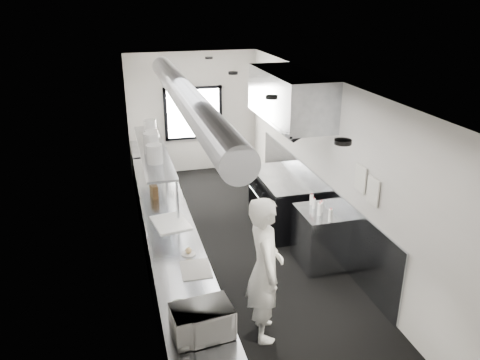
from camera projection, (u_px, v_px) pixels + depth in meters
floor at (237, 250)px, 7.91m from camera, size 3.00×8.00×0.01m
ceiling at (237, 82)px, 6.87m from camera, size 3.00×8.00×0.01m
wall_back at (193, 113)px, 10.98m from camera, size 3.00×0.02×2.80m
wall_front at (363, 342)px, 3.80m from camera, size 3.00×0.02×2.80m
wall_left at (139, 181)px, 7.03m from camera, size 0.02×8.00×2.80m
wall_right at (325, 164)px, 7.75m from camera, size 0.02×8.00×2.80m
wall_cladding at (314, 203)px, 8.33m from camera, size 0.03×5.50×1.10m
hvac_duct at (185, 96)px, 7.16m from camera, size 0.40×6.40×0.40m
service_window at (194, 113)px, 10.95m from camera, size 1.36×0.05×1.25m
exhaust_hood at (289, 96)px, 7.92m from camera, size 0.81×2.20×0.88m
prep_counter at (171, 250)px, 7.02m from camera, size 0.70×6.00×0.90m
pass_shelf at (153, 151)px, 7.95m from camera, size 0.45×3.00×0.68m
range at (282, 201)px, 8.61m from camera, size 0.88×1.60×0.94m
bottle_station at (319, 237)px, 7.39m from camera, size 0.65×0.80×0.90m
far_work_table at (149, 167)px, 10.34m from camera, size 0.70×1.20×0.90m
notice_sheet_a at (360, 178)px, 6.60m from camera, size 0.02×0.28×0.38m
notice_sheet_b at (373, 191)px, 6.30m from camera, size 0.02×0.28×0.38m
line_cook at (265, 269)px, 5.66m from camera, size 0.54×0.74×1.87m
microwave at (202, 322)px, 4.56m from camera, size 0.58×0.46×0.32m
deli_tub_a at (179, 314)px, 4.84m from camera, size 0.19×0.19×0.11m
deli_tub_b at (179, 307)px, 4.95m from camera, size 0.17×0.17×0.11m
newspaper at (196, 269)px, 5.71m from camera, size 0.38×0.46×0.01m
small_plate at (189, 254)px, 6.04m from camera, size 0.19×0.19×0.02m
pastry at (188, 250)px, 6.02m from camera, size 0.08×0.08×0.08m
cutting_board at (171, 223)px, 6.85m from camera, size 0.56×0.69×0.02m
knife_block at (154, 191)px, 7.68m from camera, size 0.13×0.22×0.22m
plate_stack_a at (155, 154)px, 7.23m from camera, size 0.28×0.28×0.29m
plate_stack_b at (152, 143)px, 7.68m from camera, size 0.31×0.31×0.33m
plate_stack_c at (152, 139)px, 7.94m from camera, size 0.22×0.22×0.30m
plate_stack_d at (150, 129)px, 8.47m from camera, size 0.25×0.25×0.33m
squeeze_bottle_a at (330, 215)px, 6.89m from camera, size 0.08×0.08×0.19m
squeeze_bottle_b at (320, 209)px, 7.07m from camera, size 0.08×0.08×0.19m
squeeze_bottle_c at (321, 207)px, 7.16m from camera, size 0.06×0.06×0.18m
squeeze_bottle_d at (314, 204)px, 7.30m from camera, size 0.06×0.06×0.16m
squeeze_bottle_e at (311, 200)px, 7.43m from camera, size 0.07×0.07×0.17m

